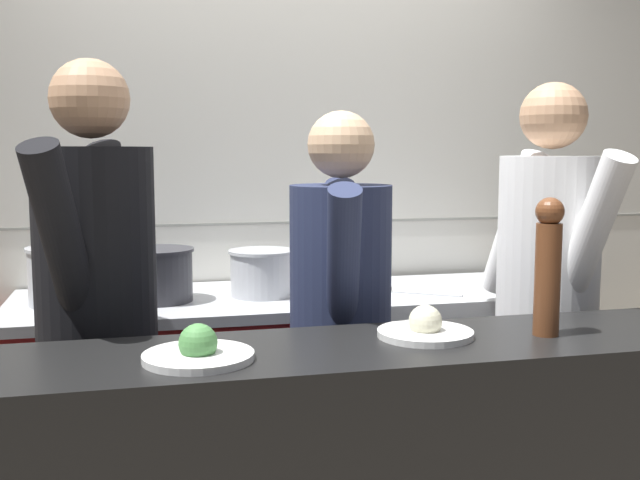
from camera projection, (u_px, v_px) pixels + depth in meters
The scene contains 13 objects.
wall_back_tiled at pixel (286, 189), 3.39m from camera, with size 8.00×0.06×2.60m.
oven_range at pixel (161, 410), 2.96m from camera, with size 1.15×0.71×0.90m.
prep_counter at pixel (426, 390), 3.23m from camera, with size 1.01×0.65×0.89m.
stock_pot at pixel (63, 274), 2.81m from camera, with size 0.27×0.27×0.22m.
sauce_pot at pixel (158, 273), 2.87m from camera, with size 0.28×0.28×0.20m.
braising_pot at pixel (262, 271), 2.98m from camera, with size 0.27×0.27×0.18m.
chefs_knife at pixel (404, 291), 3.07m from camera, with size 0.35×0.26×0.02m.
plated_dish_appetiser at pixel (198, 351), 1.78m from camera, with size 0.27×0.27×0.09m.
plated_dish_dessert at pixel (425, 329), 2.00m from camera, with size 0.26×0.26×0.09m.
pepper_mill at pixel (548, 264), 2.00m from camera, with size 0.08×0.08×0.37m.
chef_head_cook at pixel (97, 321), 2.23m from camera, with size 0.45×0.75×1.74m.
chef_sous at pixel (340, 333), 2.41m from camera, with size 0.39×0.70×1.60m.
chef_line at pixel (547, 303), 2.60m from camera, with size 0.38×0.75×1.70m.
Camera 1 is at (-0.66, -1.96, 1.47)m, focal length 42.00 mm.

